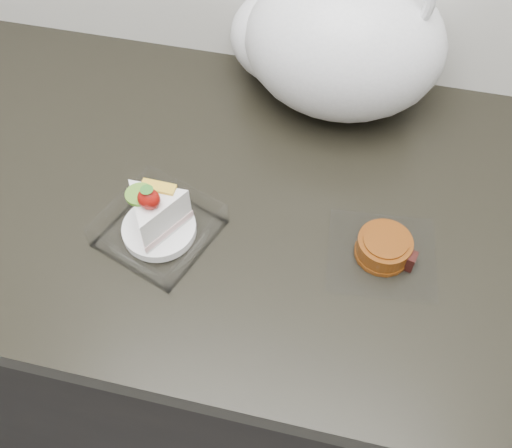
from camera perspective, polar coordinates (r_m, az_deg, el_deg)
counter at (r=1.23m, az=-0.35°, el=-10.18°), size 2.04×0.64×0.90m
cake_tray at (r=0.80m, az=-9.83°, el=0.28°), size 0.18×0.18×0.11m
mooncake_wrap at (r=0.80m, az=12.70°, el=-2.44°), size 0.16×0.15×0.04m
plastic_bag at (r=0.93m, az=7.61°, el=17.59°), size 0.37×0.28×0.28m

